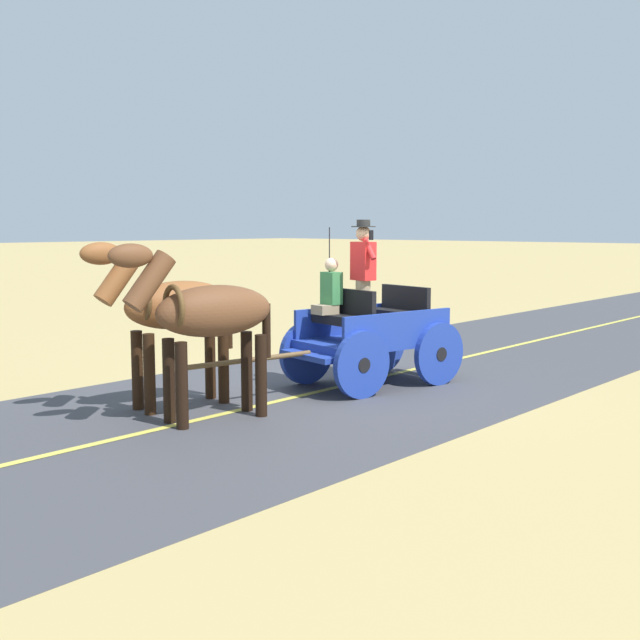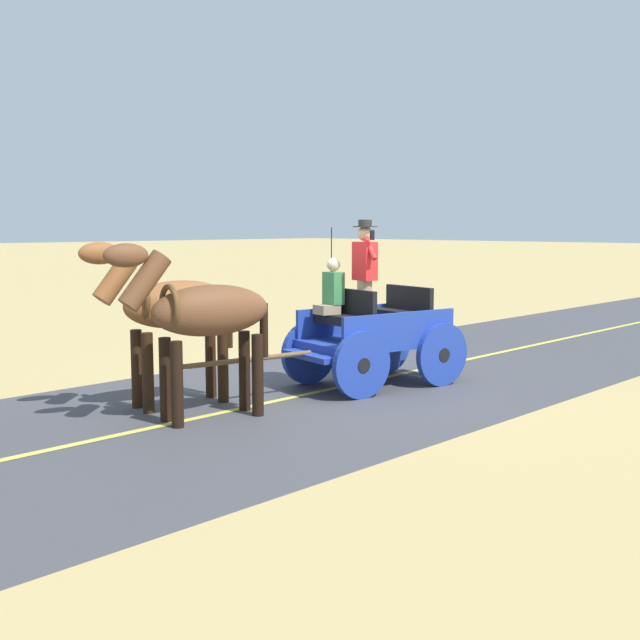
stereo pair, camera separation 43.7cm
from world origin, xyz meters
name	(u,v)px [view 1 (the left image)]	position (x,y,z in m)	size (l,w,h in m)	color
ground_plane	(350,385)	(0.00, 0.00, 0.00)	(200.00, 200.00, 0.00)	tan
road_surface	(350,384)	(0.00, 0.00, 0.00)	(5.70, 160.00, 0.01)	#424247
road_centre_stripe	(350,384)	(0.00, 0.00, 0.01)	(0.12, 160.00, 0.00)	#DBCC4C
horse_drawn_carriage	(369,332)	(-0.22, -0.17, 0.82)	(1.83, 4.51, 2.50)	#1E3899
horse_near_side	(206,315)	(-0.11, 2.89, 1.32)	(0.90, 2.15, 2.21)	brown
horse_off_side	(172,309)	(0.79, 2.72, 1.32)	(0.83, 2.15, 2.21)	brown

